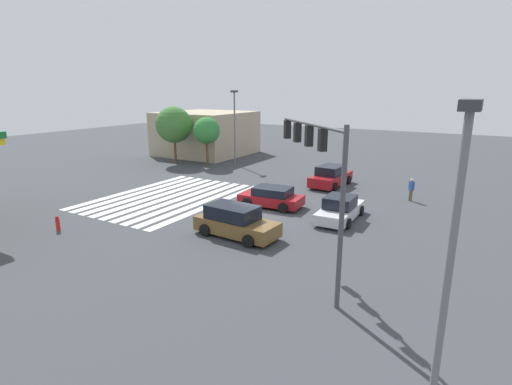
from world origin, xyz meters
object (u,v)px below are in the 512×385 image
at_px(car_2, 331,176).
at_px(street_light_pole_a, 235,121).
at_px(traffic_signal_mast, 317,161).
at_px(tree_corner_b, 174,125).
at_px(car_1, 271,197).
at_px(car_3, 340,209).
at_px(car_0, 235,222).
at_px(tree_corner_a, 207,131).
at_px(street_light_pole_b, 451,256).
at_px(pedestrian, 411,189).
at_px(fire_hydrant, 58,223).

distance_m(car_2, street_light_pole_a, 12.99).
xyz_separation_m(traffic_signal_mast, tree_corner_b, (-17.21, -22.77, -0.94)).
distance_m(car_1, car_3, 4.87).
relative_size(car_0, tree_corner_a, 0.95).
height_order(traffic_signal_mast, car_1, traffic_signal_mast).
bearing_deg(street_light_pole_a, car_2, 72.09).
xyz_separation_m(car_2, car_3, (7.93, 3.53, -0.12)).
distance_m(street_light_pole_b, tree_corner_a, 34.26).
height_order(car_3, tree_corner_b, tree_corner_b).
height_order(car_3, tree_corner_a, tree_corner_a).
bearing_deg(pedestrian, car_0, 15.67).
height_order(street_light_pole_b, fire_hydrant, street_light_pole_b).
bearing_deg(tree_corner_b, fire_hydrant, 23.52).
distance_m(traffic_signal_mast, tree_corner_a, 26.15).
distance_m(car_2, street_light_pole_b, 24.83).
height_order(car_3, street_light_pole_a, street_light_pole_a).
distance_m(traffic_signal_mast, car_0, 7.37).
distance_m(car_3, tree_corner_b, 23.31).
height_order(car_0, tree_corner_a, tree_corner_a).
relative_size(tree_corner_a, fire_hydrant, 5.75).
xyz_separation_m(car_2, tree_corner_b, (-1.21, -17.64, 3.27)).
relative_size(car_3, tree_corner_b, 0.78).
height_order(car_3, street_light_pole_b, street_light_pole_b).
distance_m(car_2, fire_hydrant, 20.13).
xyz_separation_m(pedestrian, street_light_pole_b, (20.78, 4.02, 3.65)).
bearing_deg(car_0, traffic_signal_mast, -21.24).
relative_size(car_2, pedestrian, 2.93).
bearing_deg(pedestrian, car_1, -6.12).
xyz_separation_m(car_3, street_light_pole_a, (-11.76, -15.37, 3.88)).
distance_m(street_light_pole_b, tree_corner_b, 36.58).
xyz_separation_m(car_1, street_light_pole_b, (14.55, 11.80, 3.88)).
distance_m(traffic_signal_mast, car_2, 17.33).
bearing_deg(car_3, car_1, 84.86).
distance_m(car_2, pedestrian, 6.61).
relative_size(car_0, street_light_pole_a, 0.63).
bearing_deg(car_3, car_2, 22.31).
height_order(car_2, car_3, car_2).
height_order(street_light_pole_a, fire_hydrant, street_light_pole_a).
bearing_deg(street_light_pole_a, car_1, 42.51).
xyz_separation_m(traffic_signal_mast, car_1, (-8.36, -6.46, -4.33)).
bearing_deg(street_light_pole_b, traffic_signal_mast, -139.22).
bearing_deg(pedestrian, street_light_pole_b, 56.13).
xyz_separation_m(pedestrian, fire_hydrant, (16.41, -15.81, -0.47)).
bearing_deg(car_3, tree_corner_b, 64.96).
relative_size(car_1, street_light_pole_b, 0.57).
distance_m(car_0, fire_hydrant, 10.00).
relative_size(street_light_pole_b, tree_corner_a, 1.52).
relative_size(traffic_signal_mast, car_2, 1.39).
xyz_separation_m(traffic_signal_mast, tree_corner_a, (-17.85, -19.05, -1.41)).
xyz_separation_m(traffic_signal_mast, car_0, (-2.54, -5.51, -4.19)).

